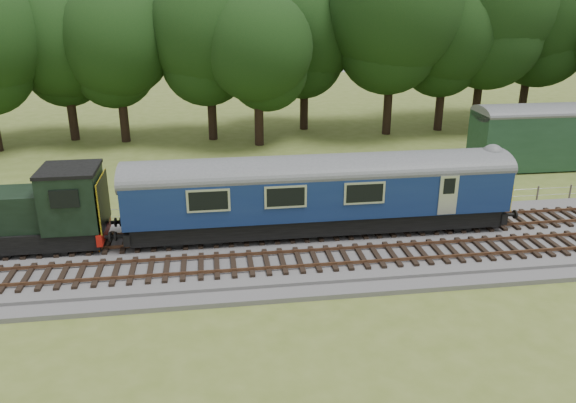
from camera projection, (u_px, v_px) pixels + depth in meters
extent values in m
plane|color=#5A6B27|center=(308.00, 252.00, 25.97)|extent=(120.00, 120.00, 0.00)
cube|color=#4C4C4F|center=(308.00, 248.00, 25.91)|extent=(70.00, 7.00, 0.35)
cube|color=brown|center=(306.00, 236.00, 26.43)|extent=(66.50, 0.07, 0.14)
cube|color=brown|center=(301.00, 224.00, 27.76)|extent=(66.50, 0.07, 0.14)
cube|color=brown|center=(318.00, 265.00, 23.65)|extent=(66.50, 0.07, 0.14)
cube|color=brown|center=(312.00, 250.00, 24.98)|extent=(66.50, 0.07, 0.14)
cube|color=black|center=(319.00, 218.00, 27.00)|extent=(17.46, 2.52, 0.85)
cube|color=navy|center=(319.00, 190.00, 26.49)|extent=(18.00, 2.80, 2.05)
cube|color=yellow|center=(498.00, 189.00, 27.81)|extent=(0.06, 2.74, 1.30)
cube|color=black|center=(437.00, 216.00, 27.85)|extent=(2.60, 2.00, 0.55)
cube|color=black|center=(193.00, 229.00, 26.28)|extent=(2.60, 2.00, 0.55)
cube|color=black|center=(3.00, 236.00, 25.13)|extent=(8.73, 2.39, 0.85)
cube|color=black|center=(72.00, 198.00, 24.97)|extent=(2.40, 2.55, 2.60)
cube|color=#AC150D|center=(104.00, 230.00, 25.68)|extent=(0.25, 2.60, 0.55)
cube|color=yellow|center=(104.00, 201.00, 25.21)|extent=(0.06, 2.55, 2.30)
imported|color=orange|center=(93.00, 234.00, 24.87)|extent=(0.74, 0.60, 1.75)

